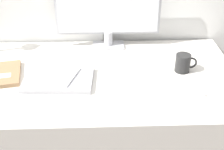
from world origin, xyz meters
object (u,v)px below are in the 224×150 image
at_px(notebook, 4,74).
at_px(coffee_mug, 183,63).
at_px(laptop, 59,79).
at_px(monitor, 108,9).
at_px(ereader, 63,76).
at_px(keyboard, 168,89).

distance_m(notebook, coffee_mug, 0.90).
bearing_deg(laptop, monitor, 56.30).
bearing_deg(monitor, laptop, -123.70).
bearing_deg(coffee_mug, ereader, -173.56).
xyz_separation_m(keyboard, ereader, (-0.49, 0.11, 0.02)).
xyz_separation_m(monitor, notebook, (-0.53, -0.32, -0.22)).
relative_size(monitor, keyboard, 1.84).
relative_size(monitor, coffee_mug, 5.28).
bearing_deg(laptop, notebook, 167.78).
relative_size(laptop, notebook, 1.33).
bearing_deg(coffee_mug, monitor, 141.08).
bearing_deg(ereader, laptop, -157.62).
bearing_deg(monitor, notebook, -149.09).
height_order(monitor, ereader, monitor).
xyz_separation_m(keyboard, coffee_mug, (0.11, 0.17, 0.04)).
xyz_separation_m(monitor, coffee_mug, (0.37, -0.30, -0.18)).
height_order(laptop, coffee_mug, coffee_mug).
bearing_deg(notebook, laptop, -12.22).
bearing_deg(monitor, coffee_mug, -38.92).
relative_size(keyboard, notebook, 1.25).
bearing_deg(ereader, keyboard, -12.12).
xyz_separation_m(ereader, coffee_mug, (0.60, 0.07, 0.02)).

